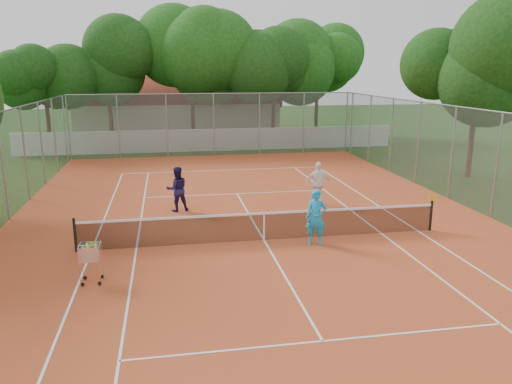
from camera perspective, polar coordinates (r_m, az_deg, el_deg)
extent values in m
plane|color=#173A10|center=(16.58, 0.92, -5.60)|extent=(120.00, 120.00, 0.00)
cube|color=#BA4C24|center=(16.57, 0.92, -5.56)|extent=(18.00, 34.00, 0.02)
cube|color=white|center=(16.57, 0.92, -5.52)|extent=(10.98, 23.78, 0.01)
cube|color=black|center=(16.41, 0.92, -3.92)|extent=(11.88, 0.10, 0.98)
cube|color=slate|center=(16.02, 0.94, 1.16)|extent=(18.00, 34.00, 4.00)
cube|color=white|center=(34.80, -5.10, 5.95)|extent=(26.00, 0.30, 1.50)
cube|color=beige|center=(44.47, -8.93, 9.45)|extent=(16.40, 9.00, 4.40)
cube|color=#0F340D|center=(37.46, -5.67, 13.03)|extent=(29.00, 19.00, 10.00)
imported|color=#1A9ADD|center=(16.07, 6.88, -2.89)|extent=(0.75, 0.59, 1.80)
imported|color=#1E1745|center=(19.94, -9.00, 0.34)|extent=(0.97, 0.82, 1.79)
imported|color=white|center=(20.83, 7.15, 0.98)|extent=(1.13, 0.76, 1.79)
cube|color=silver|center=(13.91, -18.36, -7.62)|extent=(0.63, 0.63, 1.16)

